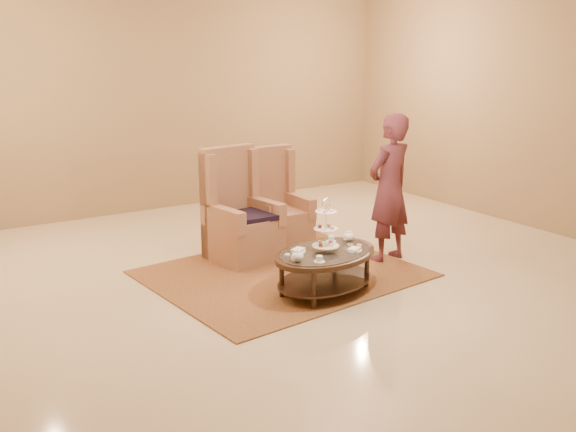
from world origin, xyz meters
TOP-DOWN VIEW (x-y plane):
  - ground at (0.00, 0.00)m, footprint 8.00×8.00m
  - ceiling at (0.00, 0.00)m, footprint 8.00×8.00m
  - wall_back at (0.00, 4.00)m, footprint 8.00×0.04m
  - wall_right at (4.00, 0.00)m, footprint 0.04×8.00m
  - rug at (-0.12, 0.29)m, footprint 3.11×2.68m
  - tea_table at (-0.04, -0.44)m, footprint 1.41×1.13m
  - armchair_left at (-0.27, 1.07)m, footprint 0.85×0.88m
  - armchair_right at (0.35, 1.25)m, footprint 0.70×0.73m
  - person at (1.25, 0.05)m, footprint 0.72×0.54m

SIDE VIEW (x-z plane):
  - ground at x=0.00m, z-range 0.00..0.00m
  - ceiling at x=0.00m, z-range -0.01..0.01m
  - rug at x=-0.12m, z-range 0.00..0.02m
  - tea_table at x=-0.04m, z-range -0.14..0.90m
  - armchair_right at x=0.35m, z-range -0.21..1.09m
  - armchair_left at x=-0.27m, z-range -0.22..1.16m
  - person at x=1.25m, z-range 0.00..1.80m
  - wall_back at x=0.00m, z-range 0.00..3.50m
  - wall_right at x=4.00m, z-range 0.00..3.50m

